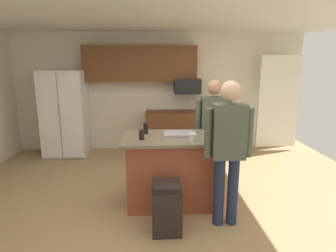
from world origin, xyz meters
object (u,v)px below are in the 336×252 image
(mug_blue_stoneware, at_px, (193,137))
(serving_tray, at_px, (180,134))
(person_host_foreground, at_px, (228,144))
(glass_short_whisky, at_px, (142,135))
(person_elder_center, at_px, (213,127))
(microwave_over_range, at_px, (187,86))
(trash_bin, at_px, (167,208))
(kitchen_island, at_px, (169,170))
(tumbler_amber, at_px, (146,129))
(refrigerator, at_px, (65,113))

(mug_blue_stoneware, bearing_deg, serving_tray, 117.92)
(person_host_foreground, relative_size, glass_short_whisky, 13.53)
(person_elder_center, bearing_deg, glass_short_whisky, -4.72)
(person_elder_center, height_order, glass_short_whisky, person_elder_center)
(person_host_foreground, bearing_deg, serving_tray, -8.97)
(microwave_over_range, relative_size, trash_bin, 0.92)
(person_host_foreground, xyz_separation_m, mug_blue_stoneware, (-0.37, 0.34, -0.00))
(serving_tray, bearing_deg, microwave_over_range, 80.95)
(kitchen_island, bearing_deg, microwave_over_range, 77.71)
(mug_blue_stoneware, bearing_deg, tumbler_amber, 147.31)
(trash_bin, bearing_deg, person_elder_center, 57.53)
(kitchen_island, distance_m, tumbler_amber, 0.66)
(kitchen_island, distance_m, person_host_foreground, 1.02)
(person_elder_center, relative_size, glass_short_whisky, 13.06)
(tumbler_amber, height_order, trash_bin, tumbler_amber)
(person_elder_center, height_order, serving_tray, person_elder_center)
(glass_short_whisky, bearing_deg, refrigerator, 125.19)
(person_elder_center, distance_m, tumbler_amber, 1.10)
(mug_blue_stoneware, distance_m, trash_bin, 0.93)
(tumbler_amber, bearing_deg, refrigerator, 129.54)
(person_host_foreground, height_order, tumbler_amber, person_host_foreground)
(microwave_over_range, height_order, kitchen_island, microwave_over_range)
(serving_tray, bearing_deg, mug_blue_stoneware, -62.08)
(kitchen_island, relative_size, serving_tray, 2.87)
(trash_bin, bearing_deg, serving_tray, 73.85)
(person_host_foreground, relative_size, mug_blue_stoneware, 14.60)
(mug_blue_stoneware, bearing_deg, person_elder_center, 60.56)
(refrigerator, distance_m, tumbler_amber, 2.76)
(trash_bin, bearing_deg, person_host_foreground, 10.01)
(microwave_over_range, relative_size, mug_blue_stoneware, 4.65)
(person_elder_center, bearing_deg, mug_blue_stoneware, 24.12)
(tumbler_amber, bearing_deg, person_host_foreground, -36.82)
(person_elder_center, relative_size, person_host_foreground, 0.97)
(person_host_foreground, relative_size, trash_bin, 2.88)
(mug_blue_stoneware, bearing_deg, trash_bin, -126.96)
(microwave_over_range, distance_m, glass_short_whisky, 2.73)
(kitchen_island, height_order, person_elder_center, person_elder_center)
(refrigerator, distance_m, mug_blue_stoneware, 3.45)
(kitchen_island, relative_size, tumbler_amber, 8.29)
(glass_short_whisky, distance_m, tumbler_amber, 0.30)
(refrigerator, bearing_deg, trash_bin, -56.05)
(microwave_over_range, height_order, serving_tray, microwave_over_range)
(mug_blue_stoneware, relative_size, tumbler_amber, 0.79)
(kitchen_island, relative_size, trash_bin, 2.07)
(microwave_over_range, distance_m, serving_tray, 2.44)
(refrigerator, xyz_separation_m, trash_bin, (2.01, -2.99, -0.60))
(kitchen_island, bearing_deg, trash_bin, -95.39)
(person_host_foreground, height_order, mug_blue_stoneware, person_host_foreground)
(person_host_foreground, height_order, serving_tray, person_host_foreground)
(refrigerator, bearing_deg, person_host_foreground, -46.28)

